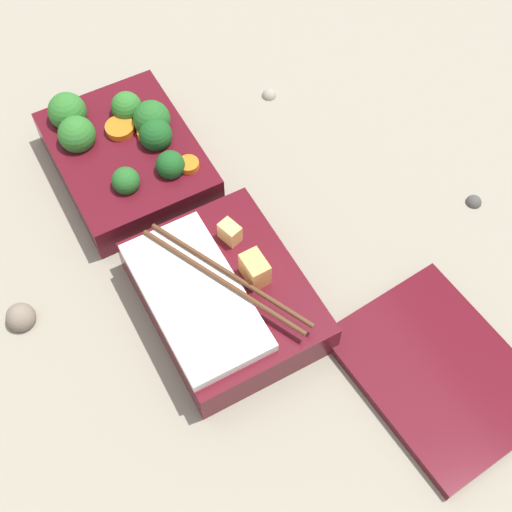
# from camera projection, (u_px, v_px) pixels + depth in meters

# --- Properties ---
(ground_plane) EXTENTS (3.00, 3.00, 0.00)m
(ground_plane) POSITION_uv_depth(u_px,v_px,m) (186.00, 226.00, 0.79)
(ground_plane) COLOR gray
(bento_tray_vegetable) EXTENTS (0.19, 0.15, 0.08)m
(bento_tray_vegetable) POSITION_uv_depth(u_px,v_px,m) (125.00, 152.00, 0.81)
(bento_tray_vegetable) COLOR #510F19
(bento_tray_vegetable) RESTS_ON ground_plane
(bento_tray_rice) EXTENTS (0.19, 0.15, 0.07)m
(bento_tray_rice) POSITION_uv_depth(u_px,v_px,m) (222.00, 296.00, 0.71)
(bento_tray_rice) COLOR #510F19
(bento_tray_rice) RESTS_ON ground_plane
(bento_lid) EXTENTS (0.20, 0.16, 0.01)m
(bento_lid) POSITION_uv_depth(u_px,v_px,m) (439.00, 372.00, 0.69)
(bento_lid) COLOR #510F19
(bento_lid) RESTS_ON ground_plane
(pebble_0) EXTENTS (0.03, 0.03, 0.03)m
(pebble_0) POSITION_uv_depth(u_px,v_px,m) (21.00, 317.00, 0.72)
(pebble_0) COLOR #7A6B5B
(pebble_0) RESTS_ON ground_plane
(pebble_2) EXTENTS (0.02, 0.02, 0.02)m
(pebble_2) POSITION_uv_depth(u_px,v_px,m) (474.00, 200.00, 0.80)
(pebble_2) COLOR #474442
(pebble_2) RESTS_ON ground_plane
(pebble_3) EXTENTS (0.02, 0.02, 0.02)m
(pebble_3) POSITION_uv_depth(u_px,v_px,m) (269.00, 93.00, 0.89)
(pebble_3) COLOR gray
(pebble_3) RESTS_ON ground_plane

